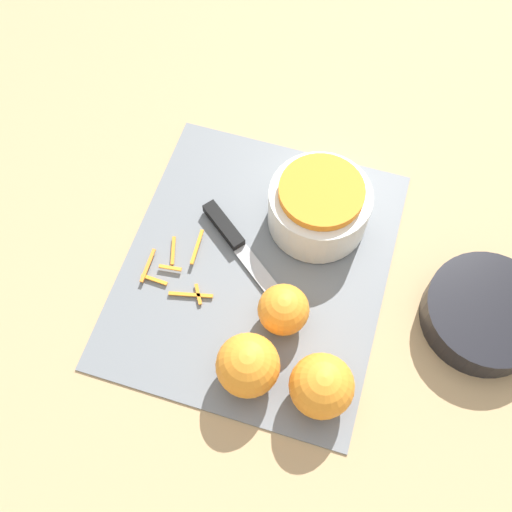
{
  "coord_description": "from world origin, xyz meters",
  "views": [
    {
      "loc": [
        0.36,
        0.11,
        0.79
      ],
      "look_at": [
        0.0,
        0.0,
        0.04
      ],
      "focal_mm": 42.0,
      "sensor_mm": 36.0,
      "label": 1
    }
  ],
  "objects": [
    {
      "name": "cutting_board",
      "position": [
        0.0,
        0.0,
        0.0
      ],
      "size": [
        0.44,
        0.38,
        0.01
      ],
      "color": "slate",
      "rests_on": "ground_plane"
    },
    {
      "name": "ground_plane",
      "position": [
        0.0,
        0.0,
        0.0
      ],
      "size": [
        4.0,
        4.0,
        0.0
      ],
      "primitive_type": "plane",
      "color": "tan"
    },
    {
      "name": "orange_right",
      "position": [
        0.16,
        0.04,
        0.05
      ],
      "size": [
        0.08,
        0.08,
        0.08
      ],
      "color": "orange",
      "rests_on": "cutting_board"
    },
    {
      "name": "orange_left",
      "position": [
        0.07,
        0.06,
        0.04
      ],
      "size": [
        0.07,
        0.07,
        0.07
      ],
      "color": "orange",
      "rests_on": "cutting_board"
    },
    {
      "name": "bowl_speckled",
      "position": [
        -0.1,
        0.07,
        0.05
      ],
      "size": [
        0.15,
        0.15,
        0.09
      ],
      "color": "silver",
      "rests_on": "cutting_board"
    },
    {
      "name": "bowl_dark",
      "position": [
        -0.01,
        0.32,
        0.02
      ],
      "size": [
        0.17,
        0.17,
        0.05
      ],
      "color": "black",
      "rests_on": "ground_plane"
    },
    {
      "name": "knife",
      "position": [
        -0.03,
        -0.04,
        0.01
      ],
      "size": [
        0.15,
        0.19,
        0.02
      ],
      "rotation": [
        0.0,
        0.0,
        0.91
      ],
      "color": "black",
      "rests_on": "cutting_board"
    },
    {
      "name": "orange_back",
      "position": [
        0.16,
        0.13,
        0.05
      ],
      "size": [
        0.08,
        0.08,
        0.08
      ],
      "color": "orange",
      "rests_on": "cutting_board"
    },
    {
      "name": "peel_pile",
      "position": [
        0.04,
        -0.11,
        0.01
      ],
      "size": [
        0.11,
        0.11,
        0.01
      ],
      "color": "orange",
      "rests_on": "cutting_board"
    }
  ]
}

